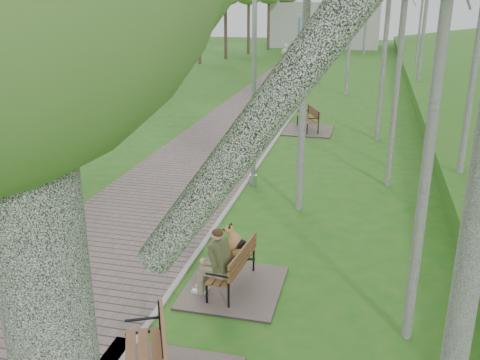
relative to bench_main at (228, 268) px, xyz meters
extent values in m
cube|color=#61534F|center=(-2.68, 14.95, -0.38)|extent=(3.50, 67.00, 0.04)
cube|color=#999993|center=(-0.93, 14.95, -0.38)|extent=(0.10, 67.00, 0.05)
cube|color=#9E9E99|center=(-2.43, 44.45, 1.60)|extent=(10.00, 5.00, 4.00)
cube|color=#5A93CA|center=(-2.43, 41.85, 1.10)|extent=(4.00, 0.20, 2.60)
cube|color=#61534F|center=(0.09, 0.04, -0.38)|extent=(1.65, 1.84, 0.04)
cube|color=brown|center=(0.04, 0.04, 0.01)|extent=(0.56, 1.41, 0.04)
cube|color=brown|center=(0.26, 0.02, 0.26)|extent=(0.18, 1.37, 0.30)
cube|color=brown|center=(-0.07, -2.77, 0.39)|extent=(0.72, 1.53, 0.36)
cube|color=#61534F|center=(0.02, 11.58, -0.38)|extent=(1.76, 1.96, 0.04)
cube|color=brown|center=(-0.03, 11.58, 0.04)|extent=(0.97, 1.52, 0.04)
cube|color=brown|center=(0.19, 11.67, 0.30)|extent=(0.60, 1.37, 0.32)
cylinder|color=#989A9F|center=(-0.71, 5.27, -0.25)|extent=(0.20, 0.20, 0.29)
cylinder|color=#989A9F|center=(-0.71, 5.27, 2.06)|extent=(0.12, 0.12, 4.91)
cylinder|color=#989A9F|center=(-0.72, 22.78, -0.26)|extent=(0.19, 0.19, 0.28)
cylinder|color=#989A9F|center=(-0.72, 22.78, 1.93)|extent=(0.11, 0.11, 4.66)
cylinder|color=#989A9F|center=(-0.74, 38.82, -0.23)|extent=(0.22, 0.22, 0.33)
cylinder|color=#989A9F|center=(-0.74, 38.82, 2.37)|extent=(0.13, 0.13, 5.55)
imported|color=silver|center=(-3.55, 28.39, 0.43)|extent=(0.63, 0.43, 1.65)
cylinder|color=silver|center=(2.96, -0.69, 3.39)|extent=(0.17, 0.17, 7.57)
cylinder|color=silver|center=(0.71, 3.92, 4.12)|extent=(0.20, 0.20, 9.03)
cylinder|color=silver|center=(4.69, 25.99, 3.34)|extent=(0.17, 0.17, 7.48)
cylinder|color=silver|center=(4.38, 44.74, 3.68)|extent=(0.18, 0.18, 8.16)
camera|label=1|loc=(2.13, -7.90, 4.51)|focal=40.00mm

